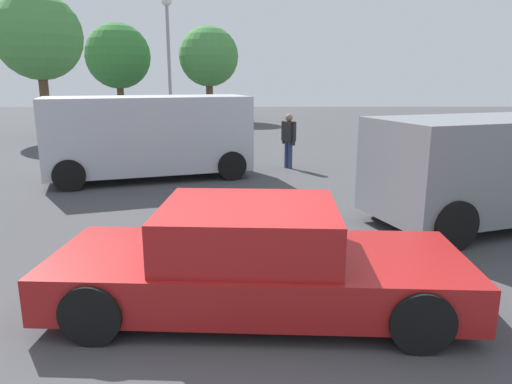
{
  "coord_description": "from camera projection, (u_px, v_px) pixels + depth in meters",
  "views": [
    {
      "loc": [
        0.23,
        -4.84,
        2.6
      ],
      "look_at": [
        0.3,
        2.19,
        0.9
      ],
      "focal_mm": 33.0,
      "sensor_mm": 36.0,
      "label": 1
    }
  ],
  "objects": [
    {
      "name": "van_white",
      "position": [
        148.0,
        134.0,
        12.39
      ],
      "size": [
        5.54,
        3.5,
        2.15
      ],
      "rotation": [
        0.0,
        0.0,
        3.45
      ],
      "color": "#B2B7C1",
      "rests_on": "ground_plane"
    },
    {
      "name": "sedan_foreground",
      "position": [
        255.0,
        261.0,
        5.37
      ],
      "size": [
        4.73,
        2.09,
        1.23
      ],
      "rotation": [
        0.0,
        0.0,
        -0.06
      ],
      "color": "maroon",
      "rests_on": "ground_plane"
    },
    {
      "name": "dog",
      "position": [
        216.0,
        221.0,
        8.07
      ],
      "size": [
        0.45,
        0.5,
        0.37
      ],
      "rotation": [
        0.0,
        0.0,
        0.87
      ],
      "color": "white",
      "rests_on": "ground_plane"
    },
    {
      "name": "tree_back_left",
      "position": [
        209.0,
        57.0,
        28.99
      ],
      "size": [
        3.65,
        3.65,
        5.75
      ],
      "color": "brown",
      "rests_on": "ground_plane"
    },
    {
      "name": "ground_plane",
      "position": [
        231.0,
        315.0,
        5.31
      ],
      "size": [
        80.0,
        80.0,
        0.0
      ],
      "primitive_type": "plane",
      "color": "#424244"
    },
    {
      "name": "suv_dark",
      "position": [
        503.0,
        165.0,
        8.54
      ],
      "size": [
        5.27,
        3.42,
        1.94
      ],
      "rotation": [
        0.0,
        0.0,
        0.32
      ],
      "color": "gray",
      "rests_on": "ground_plane"
    },
    {
      "name": "light_post_near",
      "position": [
        168.0,
        42.0,
        20.45
      ],
      "size": [
        0.44,
        0.44,
        6.05
      ],
      "color": "gray",
      "rests_on": "ground_plane"
    },
    {
      "name": "tree_back_right",
      "position": [
        39.0,
        37.0,
        19.96
      ],
      "size": [
        3.65,
        3.65,
        6.17
      ],
      "color": "brown",
      "rests_on": "ground_plane"
    },
    {
      "name": "pedestrian",
      "position": [
        289.0,
        136.0,
        13.81
      ],
      "size": [
        0.42,
        0.49,
        1.6
      ],
      "rotation": [
        0.0,
        0.0,
        0.58
      ],
      "color": "navy",
      "rests_on": "ground_plane"
    },
    {
      "name": "tree_back_center",
      "position": [
        118.0,
        56.0,
        28.6
      ],
      "size": [
        3.91,
        3.91,
        5.88
      ],
      "color": "brown",
      "rests_on": "ground_plane"
    }
  ]
}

